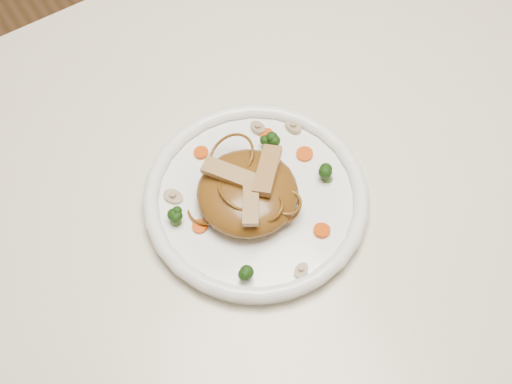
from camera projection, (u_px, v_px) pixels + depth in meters
ground at (279, 326)px, 1.58m from camera, size 4.00×4.00×0.00m
table at (292, 182)px, 1.01m from camera, size 1.20×0.80×0.75m
plate at (256, 201)px, 0.87m from camera, size 0.29×0.29×0.02m
noodle_mound at (247, 193)px, 0.85m from camera, size 0.14×0.14×0.04m
chicken_a at (267, 170)px, 0.83m from camera, size 0.07×0.07×0.01m
chicken_b at (229, 173)px, 0.83m from camera, size 0.06×0.07×0.01m
chicken_c at (251, 202)px, 0.81m from camera, size 0.05×0.06×0.01m
broccoli_0 at (270, 140)px, 0.89m from camera, size 0.04×0.04×0.03m
broccoli_1 at (175, 217)px, 0.84m from camera, size 0.03×0.03×0.03m
broccoli_2 at (245, 270)px, 0.80m from camera, size 0.03×0.03×0.03m
broccoli_3 at (329, 172)px, 0.87m from camera, size 0.03×0.03×0.03m
carrot_0 at (267, 135)px, 0.91m from camera, size 0.02×0.02×0.00m
carrot_1 at (200, 226)px, 0.84m from camera, size 0.02×0.02×0.00m
carrot_2 at (305, 154)px, 0.90m from camera, size 0.02×0.02×0.00m
carrot_3 at (201, 153)px, 0.90m from camera, size 0.02×0.02×0.00m
carrot_4 at (322, 230)px, 0.84m from camera, size 0.02×0.02×0.00m
mushroom_0 at (301, 270)px, 0.81m from camera, size 0.03×0.03×0.01m
mushroom_1 at (293, 126)px, 0.92m from camera, size 0.03×0.03×0.01m
mushroom_2 at (173, 197)px, 0.86m from camera, size 0.04×0.04×0.01m
mushroom_3 at (258, 128)px, 0.92m from camera, size 0.03×0.03×0.01m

